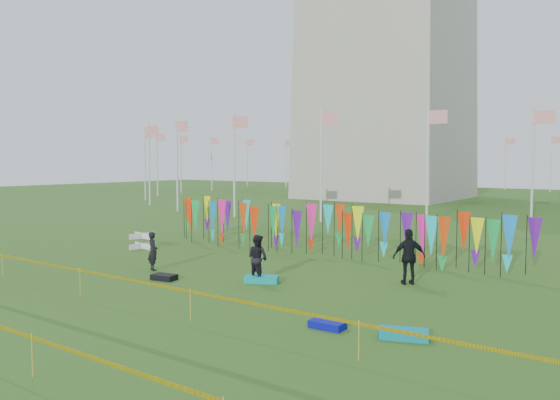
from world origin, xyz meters
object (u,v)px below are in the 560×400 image
Objects in this scene: box_kite at (142,241)px; kite_bag_black at (164,277)px; person_mid at (257,258)px; kite_bag_blue at (327,325)px; kite_bag_turquoise at (261,279)px; person_left at (153,251)px; person_right at (409,257)px; kite_bag_teal at (404,334)px.

box_kite is 0.91× the size of kite_bag_black.
person_mid is 1.85× the size of kite_bag_blue.
box_kite is 0.69× the size of kite_bag_turquoise.
person_left reaches higher than box_kite.
kite_bag_teal is at bearing 72.43° from person_right.
kite_bag_teal is at bearing -6.91° from kite_bag_black.
person_left reaches higher than kite_bag_black.
person_mid is 7.49m from kite_bag_teal.
kite_bag_black is at bearing 173.09° from kite_bag_teal.
kite_bag_teal is (9.76, -1.18, 0.01)m from kite_bag_black.
kite_bag_turquoise is at bearing 28.52° from kite_bag_black.
person_right reaches higher than kite_bag_turquoise.
kite_bag_turquoise is at bearing -6.27° from person_right.
person_left is 2.06m from kite_bag_black.
kite_bag_blue is at bearing -11.24° from kite_bag_black.
kite_bag_turquoise is 7.20m from kite_bag_teal.
person_left is 9.87m from kite_bag_blue.
person_left reaches higher than kite_bag_teal.
person_left is 1.30× the size of kite_bag_teal.
person_mid is at bearing -147.07° from person_left.
person_right reaches higher than person_left.
person_mid is 5.39m from person_right.
person_mid reaches higher than kite_bag_black.
kite_bag_black is at bearing -7.78° from person_right.
kite_bag_turquoise is (-4.42, -2.78, -0.87)m from person_right.
person_right reaches higher than kite_bag_teal.
person_mid is at bearing -15.14° from box_kite.
kite_bag_blue is at bearing 53.71° from person_right.
box_kite is 0.89× the size of kite_bag_blue.
person_right is 1.66× the size of kite_bag_turquoise.
person_mid is at bearing 31.63° from kite_bag_black.
person_right is at bearing 92.20° from kite_bag_blue.
kite_bag_teal reaches higher than kite_bag_black.
person_left is 1.68× the size of kite_bag_blue.
kite_bag_black is (-2.93, -1.80, -0.75)m from person_mid.
kite_bag_black is at bearing 37.93° from person_mid.
kite_bag_turquoise reaches higher than kite_bag_teal.
box_kite is 0.69× the size of kite_bag_teal.
kite_bag_turquoise is 3.61m from kite_bag_black.
person_right is at bearing 30.70° from kite_bag_black.
kite_bag_teal is (2.17, -5.69, -0.87)m from person_right.
person_left is at bearing 150.07° from kite_bag_black.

